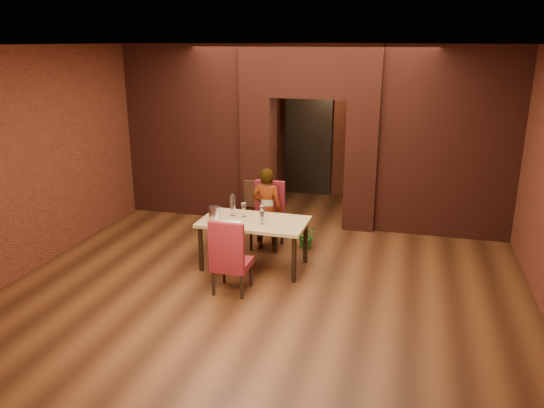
{
  "coord_description": "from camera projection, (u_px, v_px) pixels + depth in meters",
  "views": [
    {
      "loc": [
        1.8,
        -7.24,
        3.25
      ],
      "look_at": [
        -0.15,
        0.0,
        0.93
      ],
      "focal_mm": 35.0,
      "sensor_mm": 36.0,
      "label": 1
    }
  ],
  "objects": [
    {
      "name": "floor",
      "position": [
        282.0,
        263.0,
        8.08
      ],
      "size": [
        8.0,
        8.0,
        0.0
      ],
      "primitive_type": "plane",
      "color": "#4D2813",
      "rests_on": "ground"
    },
    {
      "name": "ceiling",
      "position": [
        283.0,
        44.0,
        7.14
      ],
      "size": [
        7.0,
        8.0,
        0.04
      ],
      "primitive_type": "cube",
      "color": "silver",
      "rests_on": "ground"
    },
    {
      "name": "wall_back",
      "position": [
        328.0,
        121.0,
        11.3
      ],
      "size": [
        7.0,
        0.04,
        3.2
      ],
      "primitive_type": "cube",
      "color": "maroon",
      "rests_on": "ground"
    },
    {
      "name": "wall_front",
      "position": [
        151.0,
        273.0,
        3.92
      ],
      "size": [
        7.0,
        0.04,
        3.2
      ],
      "primitive_type": "cube",
      "color": "maroon",
      "rests_on": "ground"
    },
    {
      "name": "wall_left",
      "position": [
        71.0,
        148.0,
        8.48
      ],
      "size": [
        0.04,
        8.0,
        3.2
      ],
      "primitive_type": "cube",
      "color": "maroon",
      "rests_on": "ground"
    },
    {
      "name": "pillar_left",
      "position": [
        259.0,
        159.0,
        9.83
      ],
      "size": [
        0.55,
        0.55,
        2.3
      ],
      "primitive_type": "cube",
      "color": "maroon",
      "rests_on": "ground"
    },
    {
      "name": "pillar_right",
      "position": [
        362.0,
        165.0,
        9.35
      ],
      "size": [
        0.55,
        0.55,
        2.3
      ],
      "primitive_type": "cube",
      "color": "maroon",
      "rests_on": "ground"
    },
    {
      "name": "lintel",
      "position": [
        311.0,
        71.0,
        9.12
      ],
      "size": [
        2.45,
        0.55,
        0.9
      ],
      "primitive_type": "cube",
      "color": "maroon",
      "rests_on": "ground"
    },
    {
      "name": "wing_wall_left",
      "position": [
        187.0,
        131.0,
        10.04
      ],
      "size": [
        2.28,
        0.35,
        3.2
      ],
      "primitive_type": "cube",
      "color": "maroon",
      "rests_on": "ground"
    },
    {
      "name": "wing_wall_right",
      "position": [
        448.0,
        144.0,
        8.87
      ],
      "size": [
        2.28,
        0.35,
        3.2
      ],
      "primitive_type": "cube",
      "color": "maroon",
      "rests_on": "ground"
    },
    {
      "name": "vent_panel",
      "position": [
        254.0,
        194.0,
        9.73
      ],
      "size": [
        0.4,
        0.03,
        0.5
      ],
      "primitive_type": "cube",
      "color": "#9B522D",
      "rests_on": "ground"
    },
    {
      "name": "rear_door",
      "position": [
        308.0,
        146.0,
        11.51
      ],
      "size": [
        0.9,
        0.08,
        2.1
      ],
      "primitive_type": "cube",
      "color": "black",
      "rests_on": "ground"
    },
    {
      "name": "rear_door_frame",
      "position": [
        308.0,
        147.0,
        11.47
      ],
      "size": [
        1.02,
        0.04,
        2.22
      ],
      "primitive_type": "cube",
      "color": "black",
      "rests_on": "ground"
    },
    {
      "name": "dining_table",
      "position": [
        254.0,
        243.0,
        7.87
      ],
      "size": [
        1.57,
        0.9,
        0.73
      ],
      "primitive_type": "cube",
      "rotation": [
        0.0,
        0.0,
        -0.02
      ],
      "color": "tan",
      "rests_on": "ground"
    },
    {
      "name": "chair_far",
      "position": [
        267.0,
        216.0,
        8.54
      ],
      "size": [
        0.49,
        0.49,
        1.08
      ],
      "primitive_type": "cube",
      "rotation": [
        0.0,
        0.0,
        0.01
      ],
      "color": "maroon",
      "rests_on": "ground"
    },
    {
      "name": "chair_near",
      "position": [
        232.0,
        255.0,
        7.05
      ],
      "size": [
        0.48,
        0.48,
        1.04
      ],
      "primitive_type": "cube",
      "rotation": [
        0.0,
        0.0,
        3.13
      ],
      "color": "maroon",
      "rests_on": "ground"
    },
    {
      "name": "person_seated",
      "position": [
        267.0,
        209.0,
        8.44
      ],
      "size": [
        0.5,
        0.34,
        1.35
      ],
      "primitive_type": "imported",
      "rotation": [
        0.0,
        0.0,
        3.12
      ],
      "color": "silver",
      "rests_on": "ground"
    },
    {
      "name": "wine_glass_a",
      "position": [
        244.0,
        210.0,
        7.88
      ],
      "size": [
        0.09,
        0.09,
        0.21
      ],
      "primitive_type": null,
      "color": "silver",
      "rests_on": "dining_table"
    },
    {
      "name": "wine_glass_b",
      "position": [
        262.0,
        213.0,
        7.75
      ],
      "size": [
        0.09,
        0.09,
        0.21
      ],
      "primitive_type": null,
      "color": "white",
      "rests_on": "dining_table"
    },
    {
      "name": "wine_glass_c",
      "position": [
        262.0,
        217.0,
        7.59
      ],
      "size": [
        0.08,
        0.08,
        0.2
      ],
      "primitive_type": null,
      "color": "silver",
      "rests_on": "dining_table"
    },
    {
      "name": "tasting_sheet",
      "position": [
        231.0,
        223.0,
        7.63
      ],
      "size": [
        0.34,
        0.3,
        0.0
      ],
      "primitive_type": "cube",
      "rotation": [
        0.0,
        0.0,
        0.32
      ],
      "color": "white",
      "rests_on": "dining_table"
    },
    {
      "name": "wine_bucket",
      "position": [
        214.0,
        213.0,
        7.75
      ],
      "size": [
        0.17,
        0.17,
        0.2
      ],
      "primitive_type": "cylinder",
      "color": "silver",
      "rests_on": "dining_table"
    },
    {
      "name": "water_bottle",
      "position": [
        233.0,
        205.0,
        7.94
      ],
      "size": [
        0.08,
        0.08,
        0.33
      ],
      "primitive_type": "cylinder",
      "color": "white",
      "rests_on": "dining_table"
    },
    {
      "name": "potted_plant",
      "position": [
        307.0,
        236.0,
        8.65
      ],
      "size": [
        0.37,
        0.32,
        0.39
      ],
      "primitive_type": "imported",
      "rotation": [
        0.0,
        0.0,
        0.04
      ],
      "color": "#22631B",
      "rests_on": "ground"
    }
  ]
}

